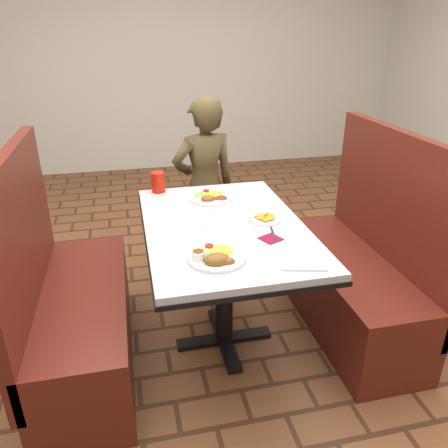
% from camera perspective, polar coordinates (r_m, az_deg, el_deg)
% --- Properties ---
extents(dining_table, '(0.81, 1.21, 0.75)m').
position_cam_1_polar(dining_table, '(2.28, 0.00, -2.20)').
color(dining_table, '#BABDBF').
rests_on(dining_table, ground).
extents(booth_bench_left, '(0.47, 1.20, 1.17)m').
position_cam_1_polar(booth_bench_left, '(2.42, -19.10, -10.87)').
color(booth_bench_left, '#5D1E15').
rests_on(booth_bench_left, ground).
extents(booth_bench_right, '(0.47, 1.20, 1.17)m').
position_cam_1_polar(booth_bench_right, '(2.70, 16.84, -6.55)').
color(booth_bench_right, '#5D1E15').
rests_on(booth_bench_right, ground).
extents(diner_person, '(0.51, 0.38, 1.26)m').
position_cam_1_polar(diner_person, '(3.12, -2.57, 4.92)').
color(diner_person, brown).
rests_on(diner_person, ground).
extents(near_dinner_plate, '(0.26, 0.26, 0.08)m').
position_cam_1_polar(near_dinner_plate, '(1.89, -1.12, -3.92)').
color(near_dinner_plate, white).
rests_on(near_dinner_plate, dining_table).
extents(far_dinner_plate, '(0.25, 0.25, 0.06)m').
position_cam_1_polar(far_dinner_plate, '(2.55, -1.69, 3.76)').
color(far_dinner_plate, white).
rests_on(far_dinner_plate, dining_table).
extents(plantain_plate, '(0.17, 0.17, 0.03)m').
position_cam_1_polar(plantain_plate, '(2.28, 5.39, 0.75)').
color(plantain_plate, white).
rests_on(plantain_plate, dining_table).
extents(maroon_napkin, '(0.12, 0.12, 0.00)m').
position_cam_1_polar(maroon_napkin, '(2.09, 6.12, -1.92)').
color(maroon_napkin, maroon).
rests_on(maroon_napkin, dining_table).
extents(spoon_utensil, '(0.03, 0.13, 0.00)m').
position_cam_1_polar(spoon_utensil, '(2.14, 6.42, -1.17)').
color(spoon_utensil, silver).
rests_on(spoon_utensil, dining_table).
extents(red_tumbler, '(0.08, 0.08, 0.12)m').
position_cam_1_polar(red_tumbler, '(2.68, -8.60, 5.42)').
color(red_tumbler, red).
rests_on(red_tumbler, dining_table).
extents(paper_napkin, '(0.22, 0.18, 0.01)m').
position_cam_1_polar(paper_napkin, '(1.90, 10.17, -4.90)').
color(paper_napkin, white).
rests_on(paper_napkin, dining_table).
extents(knife_utensil, '(0.04, 0.16, 0.00)m').
position_cam_1_polar(knife_utensil, '(1.93, -0.70, -3.91)').
color(knife_utensil, silver).
rests_on(knife_utensil, dining_table).
extents(fork_utensil, '(0.01, 0.17, 0.00)m').
position_cam_1_polar(fork_utensil, '(1.89, 0.69, -4.52)').
color(fork_utensil, '#B9B9BE').
rests_on(fork_utensil, dining_table).
extents(lettuce_shreds, '(0.28, 0.32, 0.00)m').
position_cam_1_polar(lettuce_shreds, '(2.30, 0.64, 0.72)').
color(lettuce_shreds, '#7EBD4B').
rests_on(lettuce_shreds, dining_table).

